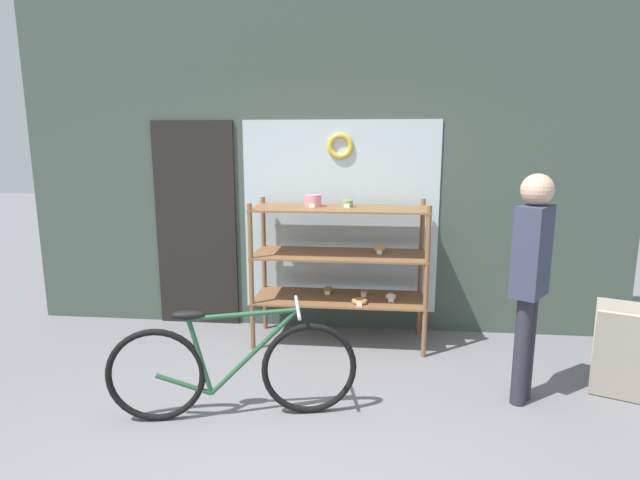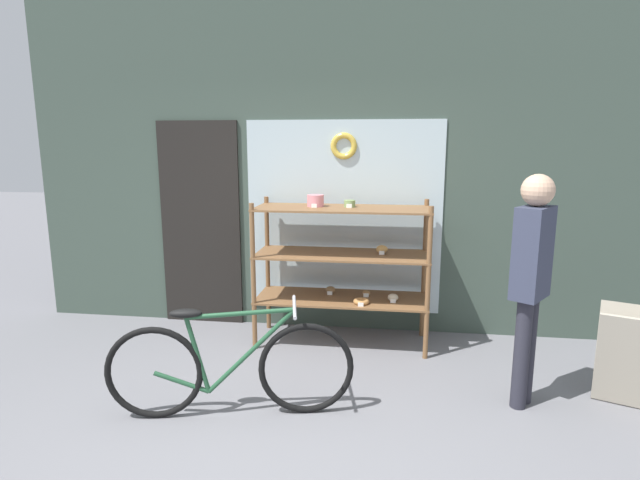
{
  "view_description": "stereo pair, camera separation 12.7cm",
  "coord_description": "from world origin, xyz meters",
  "views": [
    {
      "loc": [
        0.53,
        -2.59,
        1.88
      ],
      "look_at": [
        0.11,
        1.28,
        1.12
      ],
      "focal_mm": 28.0,
      "sensor_mm": 36.0,
      "label": 1
    },
    {
      "loc": [
        0.65,
        -2.57,
        1.88
      ],
      "look_at": [
        0.11,
        1.28,
        1.12
      ],
      "focal_mm": 28.0,
      "sensor_mm": 36.0,
      "label": 2
    }
  ],
  "objects": [
    {
      "name": "pedestrian",
      "position": [
        1.64,
        0.95,
        0.99
      ],
      "size": [
        0.33,
        0.37,
        1.68
      ],
      "rotation": [
        0.0,
        0.0,
        -2.17
      ],
      "color": "#282833",
      "rests_on": "ground_plane"
    },
    {
      "name": "bicycle",
      "position": [
        -0.41,
        0.51,
        0.36
      ],
      "size": [
        1.68,
        0.51,
        0.8
      ],
      "rotation": [
        0.0,
        0.0,
        0.2
      ],
      "color": "black",
      "rests_on": "ground_plane"
    },
    {
      "name": "storefront_facade",
      "position": [
        -0.03,
        2.36,
        1.82
      ],
      "size": [
        6.07,
        0.13,
        3.73
      ],
      "color": "#3D4C42",
      "rests_on": "ground_plane"
    },
    {
      "name": "display_case",
      "position": [
        0.23,
        1.93,
        0.84
      ],
      "size": [
        1.6,
        0.58,
        1.41
      ],
      "color": "brown",
      "rests_on": "ground_plane"
    },
    {
      "name": "ground_plane",
      "position": [
        0.0,
        0.0,
        0.0
      ],
      "size": [
        30.0,
        30.0,
        0.0
      ],
      "primitive_type": "plane",
      "color": "slate"
    }
  ]
}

